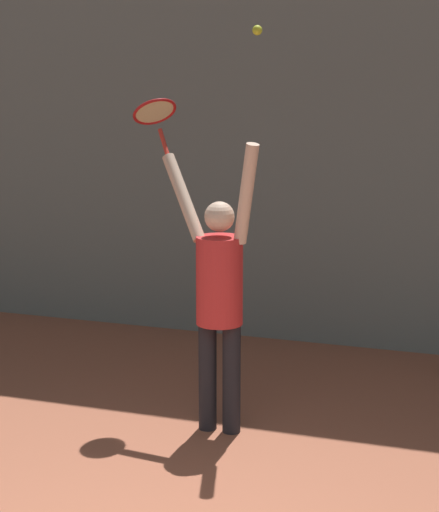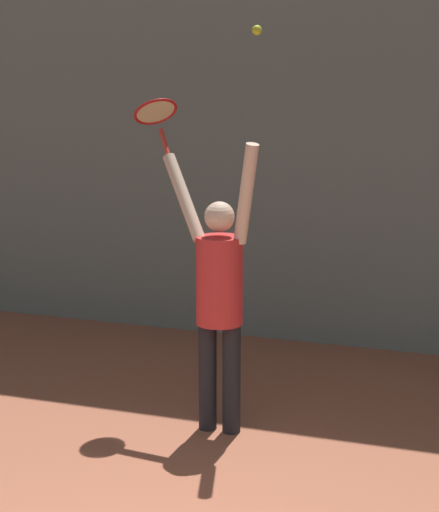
{
  "view_description": "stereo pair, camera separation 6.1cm",
  "coord_description": "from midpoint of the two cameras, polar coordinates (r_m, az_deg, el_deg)",
  "views": [
    {
      "loc": [
        1.59,
        -3.33,
        2.59
      ],
      "look_at": [
        -0.46,
        2.63,
        1.29
      ],
      "focal_mm": 65.0,
      "sensor_mm": 36.0,
      "label": 1
    },
    {
      "loc": [
        1.64,
        -3.31,
        2.59
      ],
      "look_at": [
        -0.46,
        2.63,
        1.29
      ],
      "focal_mm": 65.0,
      "sensor_mm": 36.0,
      "label": 2
    }
  ],
  "objects": [
    {
      "name": "tennis_ball",
      "position": [
        6.09,
        2.61,
        13.72
      ],
      "size": [
        0.06,
        0.06,
        0.06
      ],
      "color": "#CCDB2D"
    },
    {
      "name": "tennis_player",
      "position": [
        6.5,
        0.23,
        -2.12
      ],
      "size": [
        0.88,
        0.5,
        2.09
      ],
      "color": "black",
      "rests_on": "ground_plane"
    },
    {
      "name": "tennis_racket",
      "position": [
        6.95,
        -3.67,
        8.71
      ],
      "size": [
        0.43,
        0.44,
        0.43
      ],
      "color": "red"
    },
    {
      "name": "back_wall",
      "position": [
        8.48,
        8.68,
        10.95
      ],
      "size": [
        18.0,
        0.1,
        5.0
      ],
      "color": "slate",
      "rests_on": "ground_plane"
    }
  ]
}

